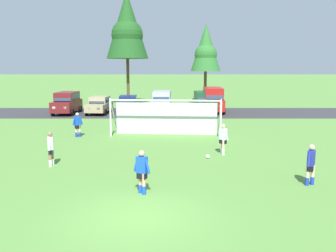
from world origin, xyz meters
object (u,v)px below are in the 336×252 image
object	(u,v)px
soccer_goal	(165,116)
parked_car_slot_left	(99,105)
parked_car_slot_center	(161,101)
player_striker_near	(310,165)
soccer_ball	(207,156)
parked_car_slot_right	(212,99)
player_winger_right	(77,125)
parked_car_slot_far_left	(66,103)
parked_car_slot_center_left	(127,104)
player_defender_far	(50,149)
parked_car_slot_center_right	(204,102)
player_midfield_center	(222,139)
player_winger_left	(141,172)

from	to	relation	value
soccer_goal	parked_car_slot_left	bearing A→B (deg)	121.01
parked_car_slot_center	player_striker_near	bearing A→B (deg)	-74.80
soccer_ball	parked_car_slot_left	xyz separation A→B (m)	(-8.86, 17.53, 0.77)
soccer_ball	parked_car_slot_right	size ratio (longest dim) A/B	0.05
soccer_goal	player_winger_right	world-z (taller)	soccer_goal
parked_car_slot_far_left	parked_car_slot_center_left	world-z (taller)	parked_car_slot_far_left
parked_car_slot_left	parked_car_slot_center	xyz separation A→B (m)	(6.20, 1.33, 0.24)
player_defender_far	parked_car_slot_center_right	world-z (taller)	parked_car_slot_center_right
player_midfield_center	player_striker_near	bearing A→B (deg)	-61.88
parked_car_slot_left	parked_car_slot_center_left	size ratio (longest dim) A/B	1.02
player_midfield_center	parked_car_slot_center	bearing A→B (deg)	101.22
player_defender_far	player_winger_right	distance (m)	7.00
player_defender_far	parked_car_slot_center_left	distance (m)	20.02
player_defender_far	parked_car_slot_center_right	size ratio (longest dim) A/B	0.35
soccer_goal	player_defender_far	distance (m)	9.41
soccer_goal	player_midfield_center	bearing A→B (deg)	-60.68
player_winger_left	parked_car_slot_center_right	world-z (taller)	parked_car_slot_center_right
parked_car_slot_center_left	parked_car_slot_center_right	bearing A→B (deg)	-2.69
player_midfield_center	soccer_goal	bearing A→B (deg)	119.32
player_defender_far	parked_car_slot_left	bearing A→B (deg)	94.04
parked_car_slot_center_left	soccer_goal	bearing A→B (deg)	-72.08
player_midfield_center	parked_car_slot_center_left	world-z (taller)	parked_car_slot_center_left
player_midfield_center	player_defender_far	bearing A→B (deg)	-165.00
parked_car_slot_center	parked_car_slot_right	size ratio (longest dim) A/B	0.96
player_defender_far	player_striker_near	bearing A→B (deg)	-13.90
player_defender_far	parked_car_slot_center	xyz separation A→B (m)	(4.87, 20.19, 0.29)
player_winger_left	parked_car_slot_right	world-z (taller)	parked_car_slot_right
soccer_goal	player_midfield_center	distance (m)	6.28
parked_car_slot_center_left	soccer_ball	bearing A→B (deg)	-71.81
player_defender_far	parked_car_slot_center	bearing A→B (deg)	76.43
soccer_goal	parked_car_slot_center_left	bearing A→B (deg)	107.92
parked_car_slot_far_left	soccer_ball	bearing A→B (deg)	-55.42
parked_car_slot_far_left	parked_car_slot_left	distance (m)	3.23
player_winger_right	parked_car_slot_far_left	size ratio (longest dim) A/B	0.35
player_striker_near	parked_car_slot_right	bearing A→B (deg)	92.48
soccer_ball	player_winger_right	size ratio (longest dim) A/B	0.13
parked_car_slot_center_left	parked_car_slot_center	distance (m)	3.49
soccer_goal	player_striker_near	world-z (taller)	soccer_goal
soccer_ball	player_winger_left	bearing A→B (deg)	-120.60
player_winger_left	parked_car_slot_center	world-z (taller)	parked_car_slot_center
player_striker_near	soccer_ball	bearing A→B (deg)	131.28
soccer_goal	parked_car_slot_center_right	world-z (taller)	soccer_goal
parked_car_slot_center	parked_car_slot_right	world-z (taller)	parked_car_slot_right
soccer_goal	parked_car_slot_center_right	bearing A→B (deg)	72.15
player_winger_left	player_winger_right	distance (m)	11.84
soccer_ball	parked_car_slot_right	distance (m)	18.92
soccer_goal	parked_car_slot_far_left	xyz separation A→B (m)	(-9.92, 11.14, -0.18)
parked_car_slot_center	parked_car_slot_center_right	bearing A→B (deg)	-7.69
parked_car_slot_right	player_defender_far	bearing A→B (deg)	-116.81
player_defender_far	parked_car_slot_center	distance (m)	20.77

